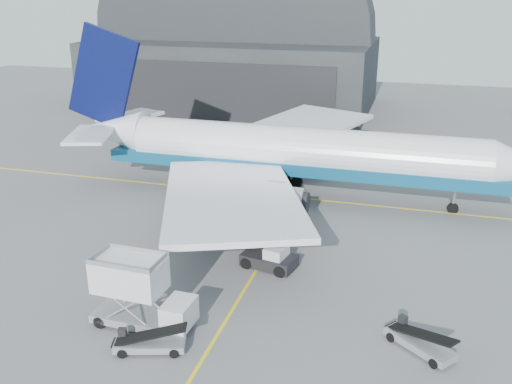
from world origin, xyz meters
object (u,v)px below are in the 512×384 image
(airliner, at_px, (285,152))
(belt_loader_a, at_px, (149,343))
(catering_truck, at_px, (139,293))
(belt_loader_b, at_px, (419,342))
(pushback_tug, at_px, (271,259))

(airliner, xyz_separation_m, belt_loader_a, (-1.80, -29.34, -4.46))
(catering_truck, height_order, belt_loader_b, catering_truck)
(catering_truck, xyz_separation_m, belt_loader_b, (18.14, 2.34, -1.85))
(pushback_tug, bearing_deg, airliner, 111.68)
(airliner, height_order, pushback_tug, airliner)
(catering_truck, height_order, pushback_tug, catering_truck)
(airliner, height_order, catering_truck, airliner)
(airliner, height_order, belt_loader_b, airliner)
(belt_loader_a, xyz_separation_m, belt_loader_b, (16.33, 4.80, 0.02))
(catering_truck, distance_m, belt_loader_b, 18.38)
(airliner, distance_m, pushback_tug, 17.14)
(airliner, xyz_separation_m, pushback_tug, (2.71, -16.38, -4.26))
(airliner, relative_size, catering_truck, 7.21)
(catering_truck, relative_size, belt_loader_a, 1.48)
(belt_loader_a, bearing_deg, airliner, 70.10)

